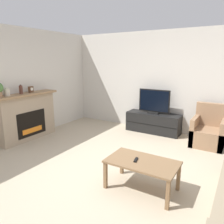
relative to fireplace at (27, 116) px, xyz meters
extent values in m
plane|color=tan|center=(2.67, -0.40, -0.59)|extent=(24.00, 24.00, 0.00)
cube|color=beige|center=(2.67, 2.43, 0.76)|extent=(12.00, 0.06, 2.70)
cube|color=beige|center=(-0.18, -0.40, 0.76)|extent=(0.06, 12.00, 2.70)
cube|color=tan|center=(0.00, 0.00, -0.04)|extent=(0.30, 1.48, 1.11)
cube|color=black|center=(0.15, 0.00, -0.17)|extent=(0.01, 0.81, 0.61)
cube|color=orange|center=(0.15, 0.00, -0.34)|extent=(0.01, 0.57, 0.12)
cube|color=#93704C|center=(0.03, 0.00, 0.54)|extent=(0.42, 1.60, 0.05)
cylinder|color=beige|center=(0.02, -0.48, 0.65)|extent=(0.13, 0.13, 0.16)
sphere|color=beige|center=(0.02, -0.48, 0.73)|extent=(0.07, 0.07, 0.07)
cylinder|color=#512D23|center=(0.02, -0.12, 0.66)|extent=(0.08, 0.08, 0.19)
sphere|color=#512D23|center=(0.02, -0.12, 0.77)|extent=(0.05, 0.05, 0.05)
cube|color=brown|center=(0.02, 0.16, 0.64)|extent=(0.07, 0.11, 0.15)
cylinder|color=white|center=(0.05, 0.16, 0.65)|extent=(0.00, 0.08, 0.08)
cube|color=black|center=(2.47, 2.12, -0.32)|extent=(1.45, 0.47, 0.53)
cube|color=black|center=(2.47, 1.88, -0.32)|extent=(1.42, 0.01, 0.01)
cube|color=black|center=(2.47, 2.12, -0.04)|extent=(0.30, 0.18, 0.04)
cube|color=black|center=(2.47, 2.12, 0.28)|extent=(0.85, 0.03, 0.61)
cube|color=black|center=(2.47, 2.10, 0.28)|extent=(0.78, 0.01, 0.55)
cube|color=#937051|center=(3.90, 1.86, -0.39)|extent=(0.70, 0.76, 0.40)
cube|color=#937051|center=(3.90, 2.17, 0.08)|extent=(0.70, 0.14, 0.55)
cube|color=#937051|center=(3.60, 1.86, -0.27)|extent=(0.10, 0.76, 0.65)
cube|color=#937051|center=(4.20, 1.86, -0.27)|extent=(0.10, 0.76, 0.65)
cube|color=brown|center=(3.31, -0.56, -0.14)|extent=(1.06, 0.61, 0.03)
cube|color=brown|center=(2.83, -0.82, -0.37)|extent=(0.05, 0.05, 0.43)
cube|color=brown|center=(3.80, -0.82, -0.37)|extent=(0.05, 0.05, 0.43)
cube|color=brown|center=(2.83, -0.29, -0.37)|extent=(0.05, 0.05, 0.43)
cube|color=brown|center=(3.80, -0.29, -0.37)|extent=(0.05, 0.05, 0.43)
cube|color=black|center=(3.22, -0.58, -0.12)|extent=(0.07, 0.16, 0.02)
camera|label=1|loc=(4.49, -3.36, 1.35)|focal=35.00mm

